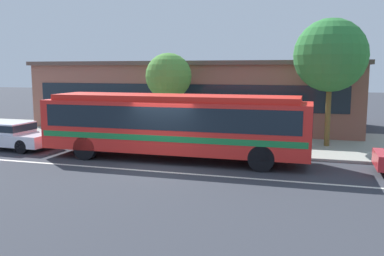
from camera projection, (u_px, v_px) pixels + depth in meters
name	position (u px, v px, depth m)	size (l,w,h in m)	color
ground_plane	(161.00, 167.00, 16.27)	(120.00, 120.00, 0.00)	#33353D
sidewalk_slab	(205.00, 138.00, 22.65)	(60.00, 8.00, 0.12)	#9E9F95
lane_stripe_center	(154.00, 171.00, 15.52)	(56.00, 0.16, 0.01)	silver
transit_bus	(174.00, 122.00, 17.34)	(11.24, 2.54, 2.74)	red
sedan_behind_bus	(5.00, 133.00, 19.98)	(4.81, 2.06, 1.29)	white
pedestrian_waiting_near_sign	(167.00, 126.00, 19.84)	(0.45, 0.45, 1.69)	#6B645C
bus_stop_sign	(257.00, 116.00, 18.41)	(0.11, 0.44, 2.52)	gray
street_tree_near_stop	(168.00, 77.00, 21.98)	(2.46, 2.46, 4.55)	brown
street_tree_mid_block	(331.00, 56.00, 19.46)	(3.45, 3.45, 6.07)	brown
station_building	(200.00, 94.00, 28.07)	(20.52, 9.26, 4.29)	#8A5649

